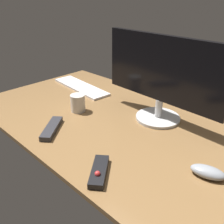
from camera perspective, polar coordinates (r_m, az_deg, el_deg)
desk at (r=124.22cm, az=-1.09°, el=-1.48°), size 140.00×84.00×2.00cm
monitor at (r=115.21cm, az=11.41°, el=8.26°), size 62.79×21.54×40.08cm
keyboard at (r=161.66cm, az=-7.21°, el=5.79°), size 46.19×16.49×1.31cm
computer_mouse at (r=91.77cm, az=21.23°, el=-12.78°), size 12.69×8.62×3.79cm
media_remote at (r=87.29cm, az=-3.02°, el=-13.54°), size 13.68×15.58×3.57cm
tv_remote at (r=114.56cm, az=-13.75°, el=-3.67°), size 15.77×17.90×2.31cm
coffee_mug at (r=128.88cm, az=-7.88°, el=2.06°), size 7.52×7.52×8.99cm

